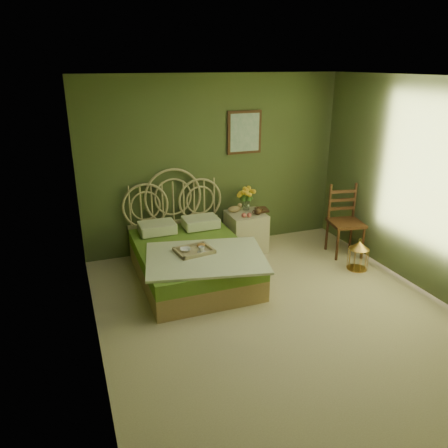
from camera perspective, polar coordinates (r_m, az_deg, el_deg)
name	(u,v)px	position (r m, az deg, el deg)	size (l,w,h in m)	color
floor	(280,315)	(5.18, 7.28, -11.71)	(4.50, 4.50, 0.00)	#C7B590
ceiling	(292,78)	(4.40, 8.86, 18.38)	(4.50, 4.50, 0.00)	silver
wall_back	(214,164)	(6.61, -1.27, 7.84)	(4.00, 4.00, 0.00)	#45572E
wall_left	(87,232)	(4.11, -17.44, -1.06)	(4.50, 4.50, 0.00)	#45572E
wall_right	(433,190)	(5.82, 25.69, 4.05)	(4.50, 4.50, 0.00)	#45572E
wall_art	(244,132)	(6.67, 2.69, 11.86)	(0.54, 0.04, 0.64)	#361B0E
bed	(191,257)	(5.87, -4.28, -4.34)	(1.65, 2.09, 1.29)	#AC8156
nightstand	(246,227)	(6.69, 2.88, -0.43)	(0.54, 0.54, 1.02)	beige
chair	(343,216)	(6.76, 15.30, 1.03)	(0.54, 0.54, 1.05)	#361B0E
birdcage	(358,256)	(6.38, 17.12, -3.98)	(0.27, 0.27, 0.41)	#C28B3E
book_lower	(257,211)	(6.68, 4.27, 1.73)	(0.17, 0.23, 0.02)	#381E0F
book_upper	(257,210)	(6.67, 4.28, 1.89)	(0.17, 0.23, 0.02)	#472819
cereal_bowl	(185,250)	(5.53, -5.07, -3.37)	(0.14, 0.14, 0.03)	white
coffee_cup	(202,249)	(5.47, -2.95, -3.34)	(0.08, 0.08, 0.08)	white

